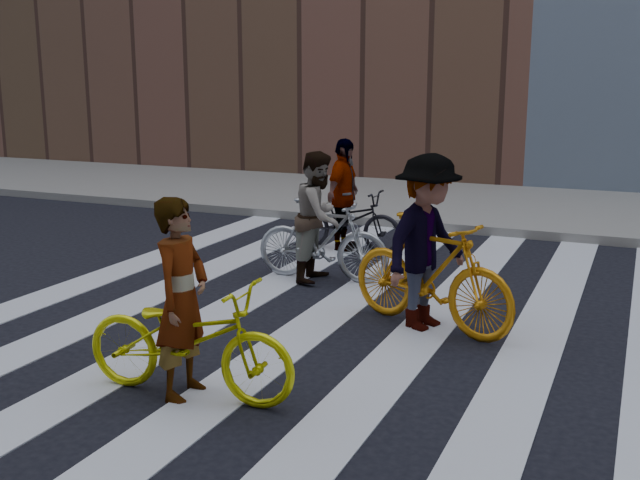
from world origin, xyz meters
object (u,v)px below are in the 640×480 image
Objects in this scene: rider_mid at (319,217)px; bike_dark_rear at (346,220)px; bike_yellow_right at (431,273)px; rider_rear at (343,195)px; bike_yellow_left at (189,339)px; bike_silver_mid at (322,240)px; rider_left at (182,299)px; rider_right at (427,243)px.

bike_dark_rear is at bearing 7.00° from rider_mid.
rider_rear is (-2.16, 2.98, 0.25)m from bike_yellow_right.
bike_yellow_left is 3.72m from bike_silver_mid.
rider_left is at bearing 86.57° from bike_yellow_left.
bike_silver_mid is 0.97× the size of rider_right.
bike_yellow_left is at bearing -93.43° from rider_left.
rider_left is (0.38, -3.70, 0.29)m from bike_silver_mid.
bike_yellow_right is 1.09× the size of rider_right.
rider_mid is at bearing -167.58° from rider_rear.
bike_yellow_right is at bearing -143.35° from rider_rear.
bike_yellow_left is at bearing 171.57° from bike_yellow_right.
rider_mid is 0.91× the size of rider_right.
bike_dark_rear is 0.96× the size of rider_right.
bike_silver_mid is 0.30m from rider_mid.
rider_rear is at bearing 56.23° from bike_yellow_right.
rider_mid reaches higher than rider_left.
bike_dark_rear is at bearing 54.95° from rider_right.
bike_silver_mid is 1.07× the size of rider_left.
rider_left is 5.46m from rider_rear.
bike_yellow_right is 1.19× the size of rider_mid.
rider_rear is (-0.78, 5.40, 0.02)m from rider_left.
bike_yellow_right reaches higher than bike_dark_rear.
rider_right reaches higher than rider_rear.
rider_right is 1.08× the size of rider_rear.
bike_yellow_left is at bearing -171.00° from bike_dark_rear.
bike_silver_mid is 2.18m from bike_yellow_right.
bike_dark_rear is 3.65m from rider_right.
bike_yellow_left is 5.46m from bike_dark_rear.
rider_mid is at bearing 74.28° from rider_right.
rider_left is 3.72m from rider_mid.
rider_mid reaches higher than bike_silver_mid.
rider_mid is 1.74m from rider_rear.
bike_silver_mid is at bearing 3.22° from bike_yellow_left.
rider_left is 0.91× the size of rider_right.
bike_yellow_left is 1.06× the size of bike_silver_mid.
rider_rear reaches higher than rider_left.
rider_right is 3.66m from rider_rear.
bike_dark_rear is at bearing 55.60° from bike_yellow_right.
bike_silver_mid is at bearing -165.98° from rider_rear.
rider_rear is at bearing 90.76° from bike_dark_rear.
bike_dark_rear is at bearing 4.29° from rider_left.
rider_right is (1.33, 2.42, 0.08)m from rider_left.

